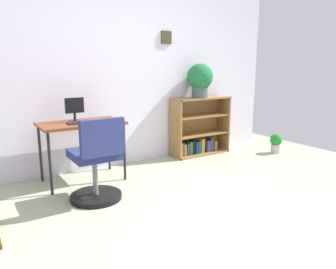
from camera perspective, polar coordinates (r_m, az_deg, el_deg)
The scene contains 9 objects.
ground_plane at distance 2.90m, azimuth 9.56°, elevation -15.62°, with size 6.24×6.24×0.00m, color #9BA887.
wall_back at distance 4.39m, azimuth -9.32°, elevation 11.17°, with size 5.20×0.12×2.56m.
desk at distance 3.84m, azimuth -15.02°, elevation 1.20°, with size 0.93×0.55×0.70m.
monitor at distance 3.84m, azimuth -16.11°, elevation 4.17°, with size 0.21×0.16×0.28m.
keyboard at distance 3.77m, azimuth -14.74°, elevation 2.11°, with size 0.34×0.13×0.02m, color #34191B.
office_chair at distance 3.28m, azimuth -12.41°, elevation -5.35°, with size 0.52×0.55×0.86m.
bookshelf_low at distance 4.97m, azimuth 5.33°, elevation 0.88°, with size 0.94×0.30×0.87m.
potted_plant_on_shelf at distance 4.81m, azimuth 5.65°, elevation 9.73°, with size 0.38×0.38×0.49m.
potted_plant_floor at distance 5.29m, azimuth 18.44°, elevation -1.35°, with size 0.18×0.18×0.30m.
Camera 1 is at (-1.76, -1.88, 1.34)m, focal length 34.64 mm.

